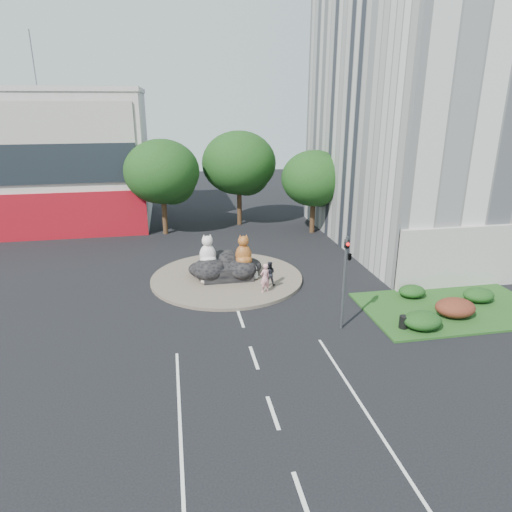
# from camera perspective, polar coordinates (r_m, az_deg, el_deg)

# --- Properties ---
(ground) EXTENTS (120.00, 120.00, 0.00)m
(ground) POSITION_cam_1_polar(r_m,az_deg,el_deg) (21.60, -0.26, -12.59)
(ground) COLOR black
(ground) RESTS_ON ground
(roundabout_island) EXTENTS (10.00, 10.00, 0.20)m
(roundabout_island) POSITION_cam_1_polar(r_m,az_deg,el_deg) (30.45, -3.66, -2.73)
(roundabout_island) COLOR brown
(roundabout_island) RESTS_ON ground
(rock_plinth) EXTENTS (3.20, 2.60, 0.90)m
(rock_plinth) POSITION_cam_1_polar(r_m,az_deg,el_deg) (30.26, -3.68, -1.76)
(rock_plinth) COLOR black
(rock_plinth) RESTS_ON roundabout_island
(shophouse_block) EXTENTS (25.20, 12.30, 17.40)m
(shophouse_block) POSITION_cam_1_polar(r_m,az_deg,el_deg) (48.61, -28.69, 10.56)
(shophouse_block) COLOR beige
(shophouse_block) RESTS_ON ground
(office_tower) EXTENTS (20.00, 20.00, 35.00)m
(office_tower) POSITION_cam_1_polar(r_m,az_deg,el_deg) (41.81, 26.14, 25.67)
(office_tower) COLOR silver
(office_tower) RESTS_ON ground
(grass_verge) EXTENTS (10.00, 6.00, 0.12)m
(grass_verge) POSITION_cam_1_polar(r_m,az_deg,el_deg) (28.40, 23.24, -6.04)
(grass_verge) COLOR #1B4617
(grass_verge) RESTS_ON ground
(tree_left) EXTENTS (6.46, 6.46, 8.27)m
(tree_left) POSITION_cam_1_polar(r_m,az_deg,el_deg) (40.66, -11.57, 9.93)
(tree_left) COLOR #382314
(tree_left) RESTS_ON ground
(tree_mid) EXTENTS (6.84, 6.84, 8.76)m
(tree_mid) POSITION_cam_1_polar(r_m,az_deg,el_deg) (43.06, -2.07, 11.18)
(tree_mid) COLOR #382314
(tree_mid) RESTS_ON ground
(tree_right) EXTENTS (5.70, 5.70, 7.30)m
(tree_right) POSITION_cam_1_polar(r_m,az_deg,el_deg) (40.71, 7.31, 9.28)
(tree_right) COLOR #382314
(tree_right) RESTS_ON ground
(hedge_near_green) EXTENTS (2.00, 1.60, 0.90)m
(hedge_near_green) POSITION_cam_1_polar(r_m,az_deg,el_deg) (25.14, 20.10, -7.58)
(hedge_near_green) COLOR black
(hedge_near_green) RESTS_ON grass_verge
(hedge_red) EXTENTS (2.20, 1.76, 0.99)m
(hedge_red) POSITION_cam_1_polar(r_m,az_deg,el_deg) (27.17, 23.64, -5.93)
(hedge_red) COLOR #461A12
(hedge_red) RESTS_ON grass_verge
(hedge_mid_green) EXTENTS (1.80, 1.44, 0.81)m
(hedge_mid_green) POSITION_cam_1_polar(r_m,az_deg,el_deg) (29.72, 26.06, -4.38)
(hedge_mid_green) COLOR black
(hedge_mid_green) RESTS_ON grass_verge
(hedge_back_green) EXTENTS (1.60, 1.28, 0.72)m
(hedge_back_green) POSITION_cam_1_polar(r_m,az_deg,el_deg) (28.86, 18.93, -4.19)
(hedge_back_green) COLOR black
(hedge_back_green) RESTS_ON grass_verge
(traffic_light) EXTENTS (0.44, 1.24, 5.00)m
(traffic_light) POSITION_cam_1_polar(r_m,az_deg,el_deg) (23.12, 11.33, -0.86)
(traffic_light) COLOR #595B60
(traffic_light) RESTS_ON ground
(street_lamp) EXTENTS (2.34, 0.22, 8.06)m
(street_lamp) POSITION_cam_1_polar(r_m,az_deg,el_deg) (31.44, 20.62, 5.29)
(street_lamp) COLOR #595B60
(street_lamp) RESTS_ON ground
(cat_white) EXTENTS (1.28, 1.13, 2.06)m
(cat_white) POSITION_cam_1_polar(r_m,az_deg,el_deg) (29.70, -6.08, 0.80)
(cat_white) COLOR silver
(cat_white) RESTS_ON rock_plinth
(cat_tabby) EXTENTS (1.24, 1.08, 2.04)m
(cat_tabby) POSITION_cam_1_polar(r_m,az_deg,el_deg) (29.59, -1.58, 0.80)
(cat_tabby) COLOR #B07224
(cat_tabby) RESTS_ON rock_plinth
(kitten_calico) EXTENTS (0.65, 0.63, 0.85)m
(kitten_calico) POSITION_cam_1_polar(r_m,az_deg,el_deg) (29.22, -6.54, -2.67)
(kitten_calico) COLOR beige
(kitten_calico) RESTS_ON roundabout_island
(kitten_white) EXTENTS (0.72, 0.71, 0.90)m
(kitten_white) POSITION_cam_1_polar(r_m,az_deg,el_deg) (29.79, -0.16, -2.05)
(kitten_white) COLOR beige
(kitten_white) RESTS_ON roundabout_island
(pedestrian_pink) EXTENTS (0.78, 0.66, 1.82)m
(pedestrian_pink) POSITION_cam_1_polar(r_m,az_deg,el_deg) (27.61, 1.12, -2.75)
(pedestrian_pink) COLOR pink
(pedestrian_pink) RESTS_ON roundabout_island
(pedestrian_dark) EXTENTS (0.89, 0.77, 1.58)m
(pedestrian_dark) POSITION_cam_1_polar(r_m,az_deg,el_deg) (28.67, 1.67, -2.19)
(pedestrian_dark) COLOR black
(pedestrian_dark) RESTS_ON roundabout_island
(parked_car) EXTENTS (4.78, 2.23, 1.51)m
(parked_car) POSITION_cam_1_polar(r_m,az_deg,el_deg) (43.96, -25.43, 3.13)
(parked_car) COLOR #A5A9AC
(parked_car) RESTS_ON ground
(litter_bin) EXTENTS (0.56, 0.56, 0.66)m
(litter_bin) POSITION_cam_1_polar(r_m,az_deg,el_deg) (24.95, 17.96, -7.85)
(litter_bin) COLOR black
(litter_bin) RESTS_ON grass_verge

